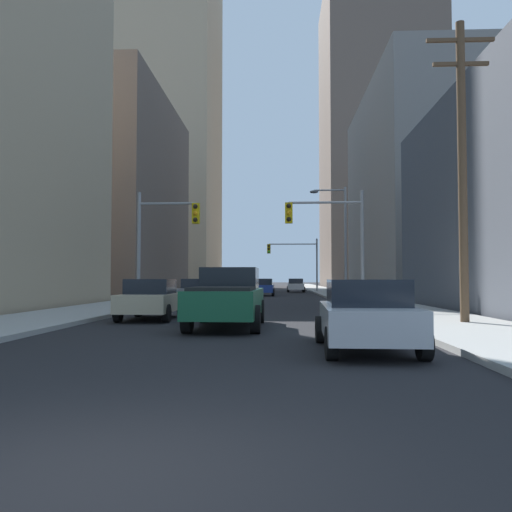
{
  "coord_description": "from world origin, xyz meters",
  "views": [
    {
      "loc": [
        1.53,
        -3.94,
        1.55
      ],
      "look_at": [
        0.0,
        30.01,
        3.0
      ],
      "focal_mm": 36.79,
      "sensor_mm": 36.0,
      "label": 1
    }
  ],
  "objects_px": {
    "sedan_grey": "(196,291)",
    "traffic_signal_far_right": "(295,255)",
    "traffic_signal_near_right": "(328,229)",
    "traffic_signal_near_left": "(165,230)",
    "pickup_truck_green": "(228,298)",
    "sedan_beige": "(151,299)",
    "sedan_silver": "(366,315)",
    "sedan_blue": "(263,287)",
    "sedan_white": "(296,285)"
  },
  "relations": [
    {
      "from": "sedan_silver",
      "to": "sedan_beige",
      "type": "bearing_deg",
      "value": 128.93
    },
    {
      "from": "sedan_white",
      "to": "traffic_signal_near_right",
      "type": "bearing_deg",
      "value": -88.83
    },
    {
      "from": "sedan_grey",
      "to": "traffic_signal_far_right",
      "type": "xyz_separation_m",
      "value": [
        6.71,
        27.48,
        3.36
      ]
    },
    {
      "from": "sedan_grey",
      "to": "traffic_signal_far_right",
      "type": "relative_size",
      "value": 0.71
    },
    {
      "from": "sedan_silver",
      "to": "traffic_signal_far_right",
      "type": "height_order",
      "value": "traffic_signal_far_right"
    },
    {
      "from": "sedan_silver",
      "to": "sedan_blue",
      "type": "height_order",
      "value": "same"
    },
    {
      "from": "pickup_truck_green",
      "to": "sedan_blue",
      "type": "relative_size",
      "value": 1.28
    },
    {
      "from": "traffic_signal_near_right",
      "to": "traffic_signal_far_right",
      "type": "bearing_deg",
      "value": 91.39
    },
    {
      "from": "pickup_truck_green",
      "to": "sedan_blue",
      "type": "height_order",
      "value": "pickup_truck_green"
    },
    {
      "from": "traffic_signal_near_right",
      "to": "traffic_signal_near_left",
      "type": "bearing_deg",
      "value": -180.0
    },
    {
      "from": "pickup_truck_green",
      "to": "traffic_signal_near_left",
      "type": "distance_m",
      "value": 11.34
    },
    {
      "from": "sedan_silver",
      "to": "sedan_blue",
      "type": "bearing_deg",
      "value": 95.3
    },
    {
      "from": "traffic_signal_near_left",
      "to": "traffic_signal_far_right",
      "type": "height_order",
      "value": "same"
    },
    {
      "from": "sedan_grey",
      "to": "sedan_white",
      "type": "distance_m",
      "value": 28.44
    },
    {
      "from": "pickup_truck_green",
      "to": "sedan_silver",
      "type": "relative_size",
      "value": 1.27
    },
    {
      "from": "pickup_truck_green",
      "to": "sedan_white",
      "type": "distance_m",
      "value": 42.64
    },
    {
      "from": "sedan_white",
      "to": "sedan_blue",
      "type": "bearing_deg",
      "value": -104.71
    },
    {
      "from": "traffic_signal_near_left",
      "to": "pickup_truck_green",
      "type": "bearing_deg",
      "value": -67.08
    },
    {
      "from": "pickup_truck_green",
      "to": "sedan_white",
      "type": "bearing_deg",
      "value": 85.35
    },
    {
      "from": "sedan_beige",
      "to": "sedan_white",
      "type": "height_order",
      "value": "same"
    },
    {
      "from": "traffic_signal_near_left",
      "to": "sedan_beige",
      "type": "bearing_deg",
      "value": -81.38
    },
    {
      "from": "sedan_silver",
      "to": "sedan_beige",
      "type": "relative_size",
      "value": 1.01
    },
    {
      "from": "pickup_truck_green",
      "to": "traffic_signal_near_right",
      "type": "distance_m",
      "value": 11.3
    },
    {
      "from": "pickup_truck_green",
      "to": "sedan_beige",
      "type": "xyz_separation_m",
      "value": [
        -3.18,
        3.01,
        -0.16
      ]
    },
    {
      "from": "sedan_silver",
      "to": "sedan_grey",
      "type": "xyz_separation_m",
      "value": [
        -6.85,
        20.12,
        0.0
      ]
    },
    {
      "from": "traffic_signal_far_right",
      "to": "traffic_signal_near_left",
      "type": "bearing_deg",
      "value": -103.2
    },
    {
      "from": "traffic_signal_near_left",
      "to": "sedan_grey",
      "type": "bearing_deg",
      "value": 79.74
    },
    {
      "from": "sedan_blue",
      "to": "sedan_silver",
      "type": "bearing_deg",
      "value": -84.7
    },
    {
      "from": "sedan_silver",
      "to": "traffic_signal_far_right",
      "type": "relative_size",
      "value": 0.71
    },
    {
      "from": "pickup_truck_green",
      "to": "traffic_signal_near_right",
      "type": "bearing_deg",
      "value": 67.72
    },
    {
      "from": "sedan_beige",
      "to": "traffic_signal_near_right",
      "type": "relative_size",
      "value": 0.7
    },
    {
      "from": "sedan_grey",
      "to": "sedan_blue",
      "type": "relative_size",
      "value": 1.01
    },
    {
      "from": "pickup_truck_green",
      "to": "sedan_beige",
      "type": "distance_m",
      "value": 4.38
    },
    {
      "from": "sedan_beige",
      "to": "traffic_signal_near_left",
      "type": "relative_size",
      "value": 0.7
    },
    {
      "from": "traffic_signal_near_left",
      "to": "sedan_silver",
      "type": "bearing_deg",
      "value": -63.18
    },
    {
      "from": "sedan_silver",
      "to": "traffic_signal_near_left",
      "type": "distance_m",
      "value": 17.43
    },
    {
      "from": "sedan_blue",
      "to": "traffic_signal_near_left",
      "type": "xyz_separation_m",
      "value": [
        -4.45,
        -20.06,
        3.24
      ]
    },
    {
      "from": "sedan_blue",
      "to": "traffic_signal_near_right",
      "type": "bearing_deg",
      "value": -78.95
    },
    {
      "from": "sedan_beige",
      "to": "traffic_signal_near_right",
      "type": "distance_m",
      "value": 10.66
    },
    {
      "from": "pickup_truck_green",
      "to": "traffic_signal_far_right",
      "type": "bearing_deg",
      "value": 85.5
    },
    {
      "from": "sedan_beige",
      "to": "sedan_blue",
      "type": "bearing_deg",
      "value": 82.88
    },
    {
      "from": "sedan_silver",
      "to": "pickup_truck_green",
      "type": "bearing_deg",
      "value": 123.59
    },
    {
      "from": "sedan_white",
      "to": "sedan_silver",
      "type": "bearing_deg",
      "value": -89.97
    },
    {
      "from": "sedan_white",
      "to": "traffic_signal_near_left",
      "type": "height_order",
      "value": "traffic_signal_near_left"
    },
    {
      "from": "sedan_beige",
      "to": "traffic_signal_near_right",
      "type": "xyz_separation_m",
      "value": [
        7.3,
        7.04,
        3.28
      ]
    },
    {
      "from": "sedan_silver",
      "to": "traffic_signal_near_left",
      "type": "relative_size",
      "value": 0.71
    },
    {
      "from": "pickup_truck_green",
      "to": "traffic_signal_near_right",
      "type": "height_order",
      "value": "traffic_signal_near_right"
    },
    {
      "from": "sedan_silver",
      "to": "sedan_blue",
      "type": "relative_size",
      "value": 1.01
    },
    {
      "from": "pickup_truck_green",
      "to": "sedan_grey",
      "type": "height_order",
      "value": "pickup_truck_green"
    },
    {
      "from": "sedan_grey",
      "to": "traffic_signal_near_left",
      "type": "xyz_separation_m",
      "value": [
        -0.88,
        -4.84,
        3.24
      ]
    }
  ]
}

